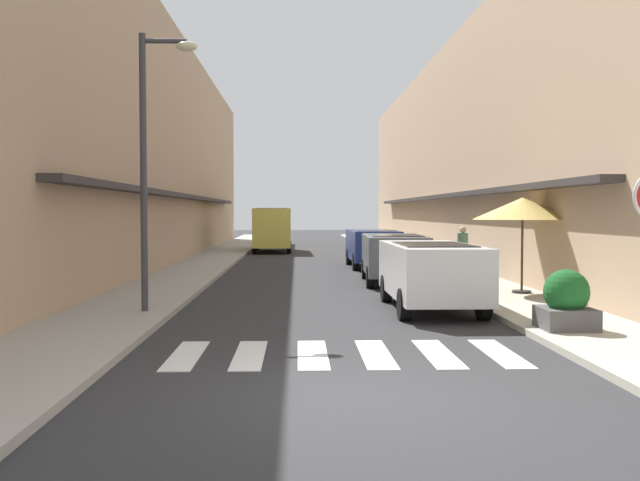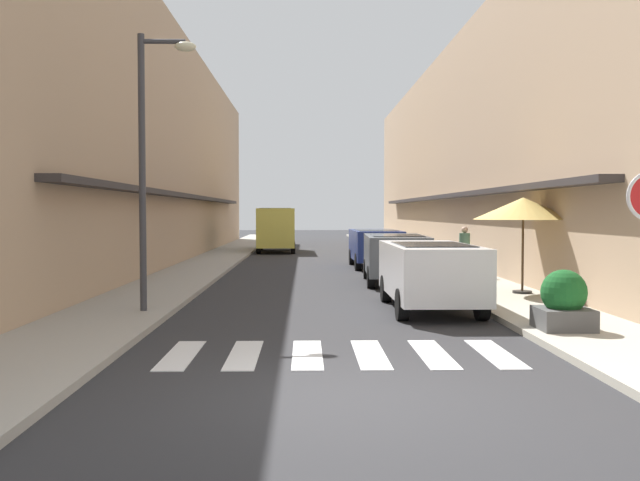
% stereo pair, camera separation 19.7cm
% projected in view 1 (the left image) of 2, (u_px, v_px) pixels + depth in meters
% --- Properties ---
extents(ground_plane, '(112.40, 112.40, 0.00)m').
position_uv_depth(ground_plane, '(315.00, 265.00, 28.57)').
color(ground_plane, '#2B2B2D').
extents(sidewalk_left, '(2.30, 71.52, 0.12)m').
position_uv_depth(sidewalk_left, '(206.00, 264.00, 28.43)').
color(sidewalk_left, '#9E998E').
rests_on(sidewalk_left, ground_plane).
extents(sidewalk_right, '(2.30, 71.52, 0.12)m').
position_uv_depth(sidewalk_right, '(423.00, 263.00, 28.71)').
color(sidewalk_right, '#ADA899').
rests_on(sidewalk_right, ground_plane).
extents(building_row_left, '(5.50, 47.98, 9.67)m').
position_uv_depth(building_row_left, '(123.00, 149.00, 29.67)').
color(building_row_left, tan).
rests_on(building_row_left, ground_plane).
extents(building_row_right, '(5.50, 47.98, 9.27)m').
position_uv_depth(building_row_right, '(501.00, 154.00, 30.20)').
color(building_row_right, tan).
rests_on(building_row_right, ground_plane).
extents(crosswalk, '(5.20, 2.20, 0.01)m').
position_uv_depth(crosswalk, '(344.00, 354.00, 10.63)').
color(crosswalk, silver).
rests_on(crosswalk, ground_plane).
extents(parked_car_near, '(1.83, 4.43, 1.47)m').
position_uv_depth(parked_car_near, '(431.00, 268.00, 15.38)').
color(parked_car_near, silver).
rests_on(parked_car_near, ground_plane).
extents(parked_car_mid, '(1.97, 4.35, 1.47)m').
position_uv_depth(parked_car_mid, '(394.00, 253.00, 21.23)').
color(parked_car_mid, '#4C5156').
rests_on(parked_car_mid, ground_plane).
extents(parked_car_far, '(1.84, 4.44, 1.47)m').
position_uv_depth(parked_car_far, '(373.00, 244.00, 27.32)').
color(parked_car_far, navy).
rests_on(parked_car_far, ground_plane).
extents(delivery_van, '(2.10, 5.44, 2.37)m').
position_uv_depth(delivery_van, '(272.00, 226.00, 38.07)').
color(delivery_van, '#D8CC4C').
rests_on(delivery_van, ground_plane).
extents(street_lamp, '(1.19, 0.28, 5.66)m').
position_uv_depth(street_lamp, '(152.00, 143.00, 14.36)').
color(street_lamp, '#38383D').
rests_on(street_lamp, sidewalk_left).
extents(cafe_umbrella, '(2.48, 2.48, 2.40)m').
position_uv_depth(cafe_umbrella, '(523.00, 209.00, 17.64)').
color(cafe_umbrella, '#262626').
rests_on(cafe_umbrella, sidewalk_right).
extents(planter_corner, '(0.90, 0.90, 1.04)m').
position_uv_depth(planter_corner, '(566.00, 302.00, 12.23)').
color(planter_corner, '#4C4C4C').
rests_on(planter_corner, sidewalk_right).
extents(pedestrian_walking_near, '(0.34, 0.34, 1.58)m').
position_uv_depth(pedestrian_walking_near, '(463.00, 250.00, 22.29)').
color(pedestrian_walking_near, '#282B33').
rests_on(pedestrian_walking_near, sidewalk_right).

